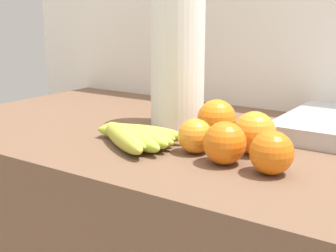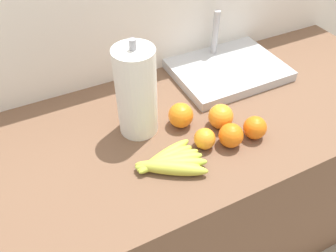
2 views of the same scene
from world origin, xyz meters
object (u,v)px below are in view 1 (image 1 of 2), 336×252
(orange_center, at_px, (272,153))
(orange_far_right, at_px, (252,132))
(banana_bunch, at_px, (131,136))
(orange_back_left, at_px, (217,118))
(orange_right, at_px, (225,143))
(orange_back_right, at_px, (195,136))
(paper_towel_roll, at_px, (178,63))

(orange_center, bearing_deg, orange_far_right, 129.92)
(banana_bunch, relative_size, orange_far_right, 2.59)
(orange_back_left, bearing_deg, orange_right, -57.75)
(orange_back_left, height_order, orange_right, orange_back_left)
(orange_back_right, height_order, orange_center, orange_center)
(banana_bunch, distance_m, orange_far_right, 0.23)
(orange_far_right, height_order, orange_center, orange_far_right)
(orange_right, distance_m, orange_far_right, 0.08)
(orange_far_right, bearing_deg, banana_bunch, -159.80)
(orange_center, bearing_deg, banana_bunch, 178.77)
(orange_far_right, relative_size, orange_center, 1.10)
(orange_back_right, height_order, orange_far_right, orange_far_right)
(paper_towel_roll, bearing_deg, banana_bunch, -86.03)
(orange_back_left, distance_m, orange_back_right, 0.12)
(orange_back_left, bearing_deg, paper_towel_roll, 161.51)
(orange_back_right, xyz_separation_m, orange_center, (0.16, -0.03, 0.00))
(banana_bunch, height_order, paper_towel_roll, paper_towel_roll)
(orange_far_right, distance_m, paper_towel_roll, 0.27)
(banana_bunch, relative_size, orange_back_left, 2.56)
(orange_back_right, relative_size, orange_far_right, 0.82)
(orange_right, bearing_deg, orange_far_right, 81.04)
(orange_center, bearing_deg, orange_right, 177.71)
(orange_back_left, height_order, orange_back_right, orange_back_left)
(orange_far_right, bearing_deg, orange_right, -98.96)
(orange_right, distance_m, paper_towel_roll, 0.31)
(orange_right, bearing_deg, orange_center, -2.29)
(banana_bunch, relative_size, paper_towel_roll, 0.65)
(orange_far_right, xyz_separation_m, paper_towel_roll, (-0.23, 0.10, 0.10))
(orange_back_left, relative_size, orange_back_right, 1.24)
(banana_bunch, height_order, orange_back_right, orange_back_right)
(banana_bunch, relative_size, orange_center, 2.86)
(orange_back_right, distance_m, orange_center, 0.16)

